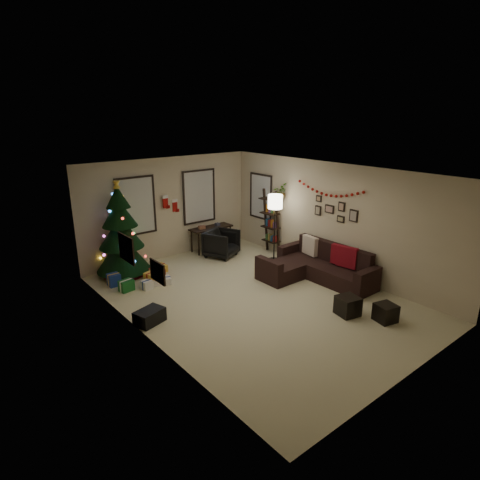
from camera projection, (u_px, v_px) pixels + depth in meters
The scene contains 29 objects.
floor at pixel (254, 298), 8.78m from camera, with size 7.00×7.00×0.00m, color beige.
ceiling at pixel (255, 172), 7.96m from camera, with size 7.00×7.00×0.00m, color white.
wall_back at pixel (169, 208), 10.95m from camera, with size 5.00×5.00×0.00m, color beige.
wall_front at pixel (417, 296), 5.78m from camera, with size 5.00×5.00×0.00m, color beige.
wall_left at pixel (143, 267), 6.86m from camera, with size 7.00×7.00×0.00m, color beige.
wall_right at pixel (333, 219), 9.87m from camera, with size 7.00×7.00×0.00m, color beige.
window_back_left at pixel (136, 206), 10.30m from camera, with size 1.05×0.06×1.50m.
window_back_right at pixel (199, 197), 11.44m from camera, with size 1.05×0.06×1.50m.
window_right_wall at pixel (261, 197), 11.69m from camera, with size 0.06×0.90×1.30m.
christmas_tree at pixel (121, 236), 9.79m from camera, with size 1.29×1.29×2.39m.
presents at pixel (146, 278), 9.54m from camera, with size 1.50×1.01×0.30m.
sofa at pixel (316, 268), 9.74m from camera, with size 1.71×2.50×0.83m.
pillow_red_a at pixel (347, 257), 9.39m from camera, with size 0.13×0.49×0.49m, color maroon.
pillow_red_b at pixel (341, 255), 9.52m from camera, with size 0.13×0.47×0.47m, color maroon.
pillow_cream at pixel (310, 245), 10.22m from camera, with size 0.13×0.47×0.47m, color beige.
ottoman_near at pixel (348, 306), 8.03m from camera, with size 0.40×0.40×0.38m, color black.
ottoman_far at pixel (386, 313), 7.80m from camera, with size 0.36×0.36×0.34m, color black.
desk at pixel (211, 230), 11.68m from camera, with size 1.26×0.45×0.68m.
desk_chair at pixel (222, 243), 11.19m from camera, with size 0.73×0.68×0.75m, color black.
bookshelf at pixel (271, 223), 11.33m from camera, with size 0.30×0.53×1.81m.
potted_plant at pixel (280, 190), 10.80m from camera, with size 0.53×0.45×0.58m, color #4C4C4C.
floor_lamp at pixel (275, 206), 10.56m from camera, with size 0.38×0.38×1.79m.
art_map at pixel (126, 249), 7.32m from camera, with size 0.04×0.60×0.50m.
art_abstract at pixel (158, 272), 6.49m from camera, with size 0.04×0.45×0.35m.
gallery at pixel (335, 211), 9.74m from camera, with size 0.03×1.25×0.54m.
garland at pixel (329, 190), 9.73m from camera, with size 0.08×1.90×0.30m, color #A5140C, non-canonical shape.
stocking_left at pixel (166, 202), 10.73m from camera, with size 0.20×0.05×0.36m.
stocking_right at pixel (175, 205), 11.05m from camera, with size 0.20×0.05×0.36m.
storage_bin at pixel (150, 317), 7.73m from camera, with size 0.54×0.36×0.27m, color black.
Camera 1 is at (-5.27, -6.00, 3.86)m, focal length 30.63 mm.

